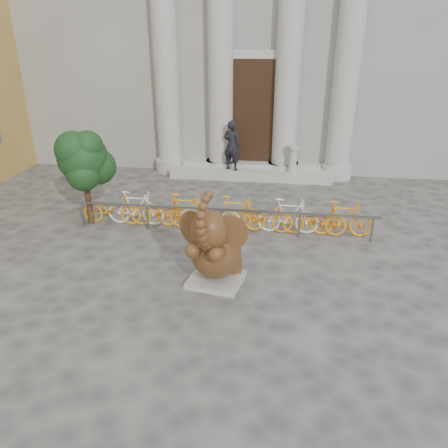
# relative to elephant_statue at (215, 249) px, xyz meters

# --- Properties ---
(ground) EXTENTS (80.00, 80.00, 0.00)m
(ground) POSITION_rel_elephant_statue_xyz_m (0.18, -1.73, -0.83)
(ground) COLOR #474442
(ground) RESTS_ON ground
(classical_building) EXTENTS (22.00, 10.70, 12.00)m
(classical_building) POSITION_rel_elephant_statue_xyz_m (0.18, 13.21, 5.15)
(classical_building) COLOR gray
(classical_building) RESTS_ON ground
(entrance_steps) EXTENTS (6.00, 1.20, 0.36)m
(entrance_steps) POSITION_rel_elephant_statue_xyz_m (0.18, 7.67, -0.65)
(entrance_steps) COLOR #A8A59E
(entrance_steps) RESTS_ON ground
(elephant_statue) EXTENTS (1.51, 1.77, 2.28)m
(elephant_statue) POSITION_rel_elephant_statue_xyz_m (0.00, 0.00, 0.00)
(elephant_statue) COLOR #A8A59E
(elephant_statue) RESTS_ON ground
(bike_rack) EXTENTS (8.38, 0.53, 1.00)m
(bike_rack) POSITION_rel_elephant_statue_xyz_m (-0.24, 2.83, -0.33)
(bike_rack) COLOR slate
(bike_rack) RESTS_ON ground
(tree) EXTENTS (1.56, 1.43, 2.71)m
(tree) POSITION_rel_elephant_statue_xyz_m (-4.05, 2.75, 1.06)
(tree) COLOR #332114
(tree) RESTS_ON ground
(pedestrian) EXTENTS (0.78, 0.64, 1.83)m
(pedestrian) POSITION_rel_elephant_statue_xyz_m (-0.51, 7.37, 0.44)
(pedestrian) COLOR black
(pedestrian) RESTS_ON entrance_steps
(balustrade_post) EXTENTS (0.39, 0.39, 0.97)m
(balustrade_post) POSITION_rel_elephant_statue_xyz_m (1.72, 7.37, -0.02)
(balustrade_post) COLOR #A8A59E
(balustrade_post) RESTS_ON entrance_steps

